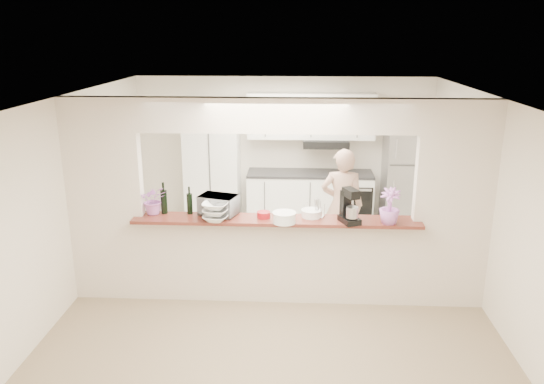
# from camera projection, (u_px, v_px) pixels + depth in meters

# --- Properties ---
(floor) EXTENTS (6.00, 6.00, 0.00)m
(floor) POSITION_uv_depth(u_px,v_px,m) (276.00, 299.00, 6.61)
(floor) COLOR tan
(floor) RESTS_ON ground
(tile_overlay) EXTENTS (5.00, 2.90, 0.01)m
(tile_overlay) POSITION_uv_depth(u_px,v_px,m) (281.00, 250.00, 8.09)
(tile_overlay) COLOR beige
(tile_overlay) RESTS_ON floor
(partition) EXTENTS (5.00, 0.15, 2.50)m
(partition) POSITION_uv_depth(u_px,v_px,m) (276.00, 185.00, 6.19)
(partition) COLOR silver
(partition) RESTS_ON floor
(bar_counter) EXTENTS (3.40, 0.38, 1.09)m
(bar_counter) POSITION_uv_depth(u_px,v_px,m) (276.00, 257.00, 6.44)
(bar_counter) COLOR silver
(bar_counter) RESTS_ON floor
(kitchen_cabinets) EXTENTS (3.15, 0.62, 2.25)m
(kitchen_cabinets) POSITION_uv_depth(u_px,v_px,m) (272.00, 170.00, 8.95)
(kitchen_cabinets) COLOR white
(kitchen_cabinets) RESTS_ON floor
(refrigerator) EXTENTS (0.75, 0.70, 1.70)m
(refrigerator) POSITION_uv_depth(u_px,v_px,m) (406.00, 180.00, 8.80)
(refrigerator) COLOR #ABABB0
(refrigerator) RESTS_ON floor
(flower_left) EXTENTS (0.36, 0.33, 0.35)m
(flower_left) POSITION_uv_depth(u_px,v_px,m) (154.00, 200.00, 6.37)
(flower_left) COLOR #D26FAC
(flower_left) RESTS_ON bar_counter
(wine_bottle_a) EXTENTS (0.07, 0.07, 0.34)m
(wine_bottle_a) POSITION_uv_depth(u_px,v_px,m) (190.00, 203.00, 6.38)
(wine_bottle_a) COLOR black
(wine_bottle_a) RESTS_ON bar_counter
(wine_bottle_b) EXTENTS (0.08, 0.08, 0.39)m
(wine_bottle_b) POSITION_uv_depth(u_px,v_px,m) (164.00, 201.00, 6.39)
(wine_bottle_b) COLOR black
(wine_bottle_b) RESTS_ON bar_counter
(toaster_oven) EXTENTS (0.50, 0.41, 0.24)m
(toaster_oven) POSITION_uv_depth(u_px,v_px,m) (218.00, 205.00, 6.35)
(toaster_oven) COLOR #A2A3A7
(toaster_oven) RESTS_ON bar_counter
(serving_bowls) EXTENTS (0.34, 0.34, 0.22)m
(serving_bowls) POSITION_uv_depth(u_px,v_px,m) (215.00, 212.00, 6.14)
(serving_bowls) COLOR white
(serving_bowls) RESTS_ON bar_counter
(plate_stack_a) EXTENTS (0.27, 0.27, 0.13)m
(plate_stack_a) POSITION_uv_depth(u_px,v_px,m) (284.00, 218.00, 6.09)
(plate_stack_a) COLOR white
(plate_stack_a) RESTS_ON bar_counter
(plate_stack_b) EXTENTS (0.25, 0.25, 0.09)m
(plate_stack_b) POSITION_uv_depth(u_px,v_px,m) (312.00, 213.00, 6.29)
(plate_stack_b) COLOR white
(plate_stack_b) RESTS_ON bar_counter
(red_bowl) EXTENTS (0.16, 0.16, 0.07)m
(red_bowl) POSITION_uv_depth(u_px,v_px,m) (264.00, 215.00, 6.27)
(red_bowl) COLOR maroon
(red_bowl) RESTS_ON bar_counter
(tan_bowl) EXTENTS (0.16, 0.16, 0.08)m
(tan_bowl) POSITION_uv_depth(u_px,v_px,m) (310.00, 212.00, 6.34)
(tan_bowl) COLOR beige
(tan_bowl) RESTS_ON bar_counter
(utensil_caddy) EXTENTS (0.27, 0.20, 0.22)m
(utensil_caddy) POSITION_uv_depth(u_px,v_px,m) (314.00, 209.00, 6.30)
(utensil_caddy) COLOR silver
(utensil_caddy) RESTS_ON bar_counter
(stand_mixer) EXTENTS (0.27, 0.32, 0.41)m
(stand_mixer) POSITION_uv_depth(u_px,v_px,m) (349.00, 207.00, 6.07)
(stand_mixer) COLOR black
(stand_mixer) RESTS_ON bar_counter
(flower_right) EXTENTS (0.28, 0.28, 0.42)m
(flower_right) POSITION_uv_depth(u_px,v_px,m) (390.00, 206.00, 6.03)
(flower_right) COLOR #B662B2
(flower_right) RESTS_ON bar_counter
(person) EXTENTS (0.62, 0.43, 1.65)m
(person) POSITION_uv_depth(u_px,v_px,m) (342.00, 206.00, 7.53)
(person) COLOR tan
(person) RESTS_ON floor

